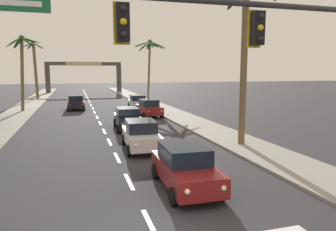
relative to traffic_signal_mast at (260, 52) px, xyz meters
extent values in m
cube|color=gray|center=(4.74, 19.76, -4.99)|extent=(3.20, 110.00, 0.14)
cube|color=gray|center=(-10.86, 19.76, -4.99)|extent=(3.20, 110.00, 0.14)
cube|color=silver|center=(-3.06, 0.69, -5.06)|extent=(0.16, 2.00, 0.01)
cube|color=silver|center=(-3.06, 4.48, -5.06)|extent=(0.16, 2.00, 0.01)
cube|color=silver|center=(-3.06, 8.27, -5.06)|extent=(0.16, 2.00, 0.01)
cube|color=silver|center=(-3.06, 12.06, -5.06)|extent=(0.16, 2.00, 0.01)
cube|color=silver|center=(-3.06, 15.85, -5.06)|extent=(0.16, 2.00, 0.01)
cube|color=silver|center=(-3.06, 19.63, -5.06)|extent=(0.16, 2.00, 0.01)
cube|color=silver|center=(-3.06, 23.42, -5.06)|extent=(0.16, 2.00, 0.01)
cube|color=silver|center=(-3.06, 27.21, -5.06)|extent=(0.16, 2.00, 0.01)
cube|color=silver|center=(-3.06, 31.00, -5.06)|extent=(0.16, 2.00, 0.01)
cube|color=silver|center=(-3.06, 34.79, -5.06)|extent=(0.16, 2.00, 0.01)
cube|color=silver|center=(-3.06, 38.57, -5.06)|extent=(0.16, 2.00, 0.01)
cube|color=silver|center=(-3.06, 42.36, -5.06)|extent=(0.16, 2.00, 0.01)
cube|color=silver|center=(-3.06, 46.15, -5.06)|extent=(0.16, 2.00, 0.01)
cube|color=silver|center=(-3.06, 49.94, -5.06)|extent=(0.16, 2.00, 0.01)
cube|color=silver|center=(-3.06, 53.72, -5.06)|extent=(0.16, 2.00, 0.01)
cube|color=silver|center=(-3.06, 57.51, -5.06)|extent=(0.16, 2.00, 0.01)
cube|color=silver|center=(-3.06, 61.30, -5.06)|extent=(0.16, 2.00, 0.01)
cube|color=silver|center=(-3.06, 65.09, -5.06)|extent=(0.16, 2.00, 0.01)
cube|color=silver|center=(-3.06, 68.88, -5.06)|extent=(0.16, 2.00, 0.01)
cylinder|color=#2D2D33|center=(-2.00, 0.00, 1.28)|extent=(11.26, 0.16, 0.16)
cube|color=black|center=(-0.12, -0.02, 0.64)|extent=(0.32, 0.26, 0.92)
sphere|color=black|center=(-0.12, -0.16, 0.94)|extent=(0.17, 0.17, 0.17)
sphere|color=yellow|center=(-0.12, -0.16, 0.64)|extent=(0.17, 0.17, 0.17)
sphere|color=black|center=(-0.12, -0.16, 0.34)|extent=(0.17, 0.17, 0.17)
cube|color=yellow|center=(-0.12, 0.15, 0.64)|extent=(0.42, 0.03, 1.04)
cube|color=black|center=(-3.87, -0.02, 0.64)|extent=(0.32, 0.26, 0.92)
sphere|color=black|center=(-3.87, -0.16, 0.94)|extent=(0.17, 0.17, 0.17)
sphere|color=yellow|center=(-3.87, -0.16, 0.64)|extent=(0.17, 0.17, 0.17)
sphere|color=black|center=(-3.87, -0.16, 0.34)|extent=(0.17, 0.17, 0.17)
cube|color=yellow|center=(-3.87, 0.15, 0.64)|extent=(0.42, 0.03, 1.04)
cube|color=#146038|center=(-6.43, 0.00, 0.96)|extent=(1.85, 0.05, 0.36)
cube|color=white|center=(-6.43, -0.02, 0.96)|extent=(1.48, 0.01, 0.12)
cube|color=maroon|center=(-1.10, 3.12, -4.38)|extent=(1.89, 4.35, 0.72)
cube|color=black|center=(-1.09, 3.27, -3.70)|extent=(1.67, 2.25, 0.64)
cylinder|color=black|center=(-0.28, 1.67, -4.74)|extent=(0.24, 0.65, 0.64)
cylinder|color=black|center=(-2.00, 1.72, -4.74)|extent=(0.24, 0.65, 0.64)
cylinder|color=black|center=(-0.19, 4.51, -4.74)|extent=(0.24, 0.65, 0.64)
cylinder|color=black|center=(-1.92, 4.56, -4.74)|extent=(0.24, 0.65, 0.64)
sphere|color=#F9EFC6|center=(-0.55, 0.93, -4.30)|extent=(0.18, 0.18, 0.18)
sphere|color=#F9EFC6|center=(-1.79, 0.97, -4.30)|extent=(0.18, 0.18, 0.18)
cube|color=red|center=(-0.37, 5.26, -4.28)|extent=(0.24, 0.07, 0.20)
cube|color=red|center=(-1.69, 5.30, -4.28)|extent=(0.24, 0.07, 0.20)
cube|color=silver|center=(-1.48, 9.64, -4.38)|extent=(1.96, 4.38, 0.72)
cube|color=black|center=(-1.47, 9.79, -3.70)|extent=(1.70, 2.27, 0.64)
cylinder|color=black|center=(-0.68, 8.18, -4.74)|extent=(0.25, 0.65, 0.64)
cylinder|color=black|center=(-2.40, 8.26, -4.74)|extent=(0.25, 0.65, 0.64)
cylinder|color=black|center=(-0.55, 11.02, -4.74)|extent=(0.25, 0.65, 0.64)
cylinder|color=black|center=(-2.27, 11.10, -4.74)|extent=(0.25, 0.65, 0.64)
sphere|color=#F9EFC6|center=(-0.96, 7.44, -4.30)|extent=(0.18, 0.18, 0.18)
sphere|color=#F9EFC6|center=(-2.20, 7.50, -4.30)|extent=(0.18, 0.18, 0.18)
cube|color=red|center=(-0.71, 11.77, -4.28)|extent=(0.24, 0.07, 0.20)
cube|color=red|center=(-2.03, 11.83, -4.28)|extent=(0.24, 0.07, 0.20)
cube|color=black|center=(-1.20, 16.17, -4.38)|extent=(1.92, 4.36, 0.72)
cube|color=black|center=(-1.19, 16.32, -3.70)|extent=(1.68, 2.26, 0.64)
cylinder|color=black|center=(-0.39, 14.72, -4.74)|extent=(0.24, 0.65, 0.64)
cylinder|color=black|center=(-2.11, 14.78, -4.74)|extent=(0.24, 0.65, 0.64)
cylinder|color=black|center=(-0.28, 17.55, -4.74)|extent=(0.24, 0.65, 0.64)
cylinder|color=black|center=(-2.00, 17.62, -4.74)|extent=(0.24, 0.65, 0.64)
sphere|color=#F9EFC6|center=(-0.66, 13.97, -4.30)|extent=(0.18, 0.18, 0.18)
sphere|color=#F9EFC6|center=(-1.90, 14.02, -4.30)|extent=(0.18, 0.18, 0.18)
cube|color=red|center=(-0.46, 18.30, -4.28)|extent=(0.24, 0.07, 0.20)
cube|color=red|center=(-1.77, 18.35, -4.28)|extent=(0.24, 0.07, 0.20)
cube|color=black|center=(-4.99, 30.36, -4.38)|extent=(1.81, 4.32, 0.72)
cube|color=black|center=(-4.99, 30.21, -3.70)|extent=(1.62, 2.22, 0.64)
cylinder|color=black|center=(-5.87, 31.77, -4.74)|extent=(0.23, 0.64, 0.64)
cylinder|color=black|center=(-4.15, 31.79, -4.74)|extent=(0.23, 0.64, 0.64)
cylinder|color=black|center=(-5.84, 28.93, -4.74)|extent=(0.23, 0.64, 0.64)
cylinder|color=black|center=(-4.12, 28.95, -4.74)|extent=(0.23, 0.64, 0.64)
sphere|color=#B2B2AD|center=(-5.64, 32.52, -4.30)|extent=(0.18, 0.18, 0.18)
sphere|color=#B2B2AD|center=(-4.40, 32.54, -4.30)|extent=(0.18, 0.18, 0.18)
cube|color=red|center=(-5.63, 28.19, -4.28)|extent=(0.24, 0.06, 0.20)
cube|color=red|center=(-4.31, 28.21, -4.28)|extent=(0.24, 0.06, 0.20)
cube|color=maroon|center=(2.01, 22.60, -4.38)|extent=(1.92, 4.36, 0.72)
cube|color=black|center=(2.00, 22.75, -3.70)|extent=(1.68, 2.26, 0.64)
cylinder|color=black|center=(2.92, 21.21, -4.74)|extent=(0.24, 0.65, 0.64)
cylinder|color=black|center=(1.20, 21.15, -4.74)|extent=(0.24, 0.65, 0.64)
cylinder|color=black|center=(2.82, 24.05, -4.74)|extent=(0.24, 0.65, 0.64)
cylinder|color=black|center=(1.09, 23.99, -4.74)|extent=(0.24, 0.65, 0.64)
sphere|color=#B2B2AD|center=(2.71, 20.45, -4.30)|extent=(0.18, 0.18, 0.18)
sphere|color=#B2B2AD|center=(1.47, 20.41, -4.30)|extent=(0.18, 0.18, 0.18)
cube|color=red|center=(2.59, 24.78, -4.28)|extent=(0.24, 0.07, 0.20)
cube|color=red|center=(1.27, 24.74, -4.28)|extent=(0.24, 0.07, 0.20)
cube|color=silver|center=(2.02, 28.55, -4.38)|extent=(1.91, 4.36, 0.72)
cube|color=black|center=(2.02, 28.70, -3.70)|extent=(1.68, 2.25, 0.64)
cylinder|color=black|center=(2.83, 27.10, -4.74)|extent=(0.24, 0.65, 0.64)
cylinder|color=black|center=(1.11, 27.16, -4.74)|extent=(0.24, 0.65, 0.64)
cylinder|color=black|center=(2.93, 29.94, -4.74)|extent=(0.24, 0.65, 0.64)
cylinder|color=black|center=(1.21, 30.00, -4.74)|extent=(0.24, 0.65, 0.64)
sphere|color=#B2B2AD|center=(2.56, 26.36, -4.30)|extent=(0.18, 0.18, 0.18)
sphere|color=#B2B2AD|center=(1.32, 26.40, -4.30)|extent=(0.18, 0.18, 0.18)
cube|color=red|center=(2.75, 30.69, -4.28)|extent=(0.24, 0.07, 0.20)
cube|color=red|center=(1.43, 30.73, -4.28)|extent=(0.24, 0.07, 0.20)
cylinder|color=brown|center=(-10.49, 29.79, -1.08)|extent=(0.71, 0.34, 7.98)
ellipsoid|color=#1E5123|center=(-9.40, 29.62, 2.72)|extent=(1.94, 0.74, 0.71)
ellipsoid|color=#1E5123|center=(-9.70, 30.51, 2.79)|extent=(1.55, 1.73, 0.57)
ellipsoid|color=#1E5123|center=(-10.81, 30.41, 2.46)|extent=(1.37, 1.57, 1.21)
ellipsoid|color=#1E5123|center=(-11.11, 29.67, 2.46)|extent=(1.73, 0.65, 1.20)
ellipsoid|color=#1E5123|center=(-10.78, 29.05, 2.58)|extent=(1.31, 1.74, 0.98)
ellipsoid|color=#1E5123|center=(-9.80, 29.07, 2.60)|extent=(1.38, 1.72, 0.95)
sphere|color=#4C4223|center=(-10.31, 29.79, 2.96)|extent=(0.60, 0.60, 0.60)
cylinder|color=brown|center=(-10.82, 45.73, -0.67)|extent=(0.63, 0.44, 8.78)
ellipsoid|color=#236028|center=(-10.19, 45.87, 3.33)|extent=(1.62, 0.70, 1.09)
ellipsoid|color=#236028|center=(-10.30, 46.17, 3.36)|extent=(1.53, 1.26, 1.03)
ellipsoid|color=#236028|center=(-11.10, 46.57, 3.59)|extent=(0.77, 1.80, 0.59)
ellipsoid|color=#236028|center=(-11.43, 46.26, 3.31)|extent=(1.37, 1.39, 1.11)
ellipsoid|color=#236028|center=(-11.72, 45.81, 3.44)|extent=(1.71, 0.58, 0.87)
ellipsoid|color=#236028|center=(-11.60, 45.32, 3.41)|extent=(1.61, 1.20, 0.94)
ellipsoid|color=#236028|center=(-10.77, 44.88, 3.58)|extent=(0.70, 1.80, 0.60)
ellipsoid|color=#236028|center=(-10.49, 45.02, 3.48)|extent=(1.24, 1.66, 0.79)
sphere|color=#4C4223|center=(-10.92, 45.73, 3.76)|extent=(0.60, 0.60, 0.60)
cylinder|color=brown|center=(4.52, 8.75, -0.34)|extent=(0.43, 0.39, 9.45)
cylinder|color=brown|center=(4.64, 33.95, -0.91)|extent=(0.64, 0.28, 8.30)
ellipsoid|color=#236028|center=(5.88, 33.80, 2.89)|extent=(2.23, 0.69, 1.03)
ellipsoid|color=#236028|center=(5.58, 34.76, 3.00)|extent=(1.84, 1.93, 0.81)
ellipsoid|color=#236028|center=(4.89, 35.01, 2.88)|extent=(0.53, 2.21, 1.05)
ellipsoid|color=#236028|center=(4.18, 34.69, 2.72)|extent=(1.64, 1.81, 1.36)
ellipsoid|color=#236028|center=(3.85, 34.50, 3.02)|extent=(2.17, 1.48, 0.77)
ellipsoid|color=#236028|center=(3.79, 33.60, 2.93)|extent=(2.24, 1.09, 0.94)
ellipsoid|color=#236028|center=(4.32, 32.97, 2.95)|extent=(1.38, 2.18, 0.91)
ellipsoid|color=#236028|center=(4.79, 32.89, 2.86)|extent=(0.46, 2.19, 1.09)
ellipsoid|color=#236028|center=(5.65, 33.35, 2.78)|extent=(1.95, 1.55, 1.23)
sphere|color=#4C4223|center=(4.82, 33.95, 3.29)|extent=(0.60, 0.60, 0.60)
cube|color=#423D38|center=(-10.12, 59.23, -2.27)|extent=(0.90, 0.90, 5.58)
cube|color=#423D38|center=(3.99, 59.23, -2.27)|extent=(0.90, 0.90, 5.58)
cube|color=#423D38|center=(-3.06, 59.23, 0.86)|extent=(15.01, 0.60, 0.70)
cube|color=tan|center=(-3.06, 58.91, 0.86)|extent=(7.06, 0.08, 0.56)
camera|label=1|loc=(-5.06, -7.94, -0.53)|focal=33.74mm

